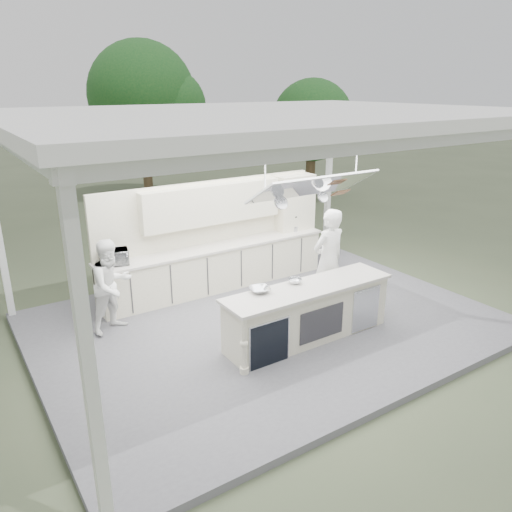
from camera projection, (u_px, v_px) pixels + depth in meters
ground at (268, 326)px, 9.23m from camera, size 90.00×90.00×0.00m
stage_deck at (268, 324)px, 9.21m from camera, size 8.00×6.00×0.12m
tent at (270, 119)px, 8.01m from camera, size 8.20×6.20×3.86m
demo_island at (308, 313)px, 8.41m from camera, size 3.10×0.79×0.95m
back_counter at (217, 267)px, 10.54m from camera, size 5.08×0.72×0.95m
back_wall_unit at (229, 217)px, 10.62m from camera, size 5.05×0.48×2.25m
tree_cluster at (89, 116)px, 15.78m from camera, size 19.55×9.40×5.85m
head_chef at (328, 260)px, 9.36m from camera, size 0.75×0.51×1.99m
sous_chef at (112, 286)px, 8.61m from camera, size 0.98×0.88×1.67m
toaster_oven at (114, 257)px, 9.24m from camera, size 0.58×0.46×0.28m
bowl_large at (260, 290)px, 8.03m from camera, size 0.40×0.40×0.08m
bowl_small at (295, 281)px, 8.40m from camera, size 0.29×0.29×0.08m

